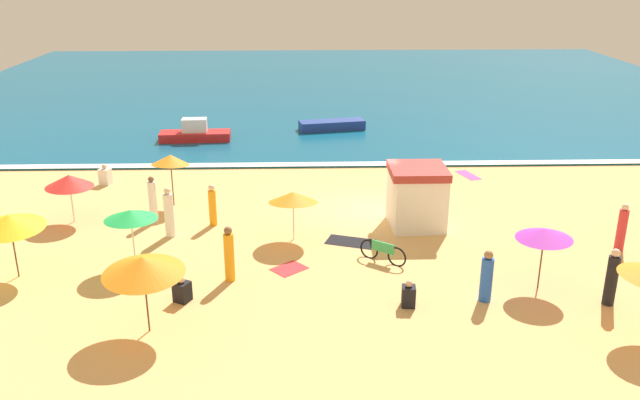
# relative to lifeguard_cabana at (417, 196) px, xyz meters

# --- Properties ---
(ground_plane) EXTENTS (60.00, 60.00, 0.00)m
(ground_plane) POSITION_rel_lifeguard_cabana_xyz_m (-1.92, 1.72, -1.23)
(ground_plane) COLOR #E5B26B
(ocean_water) EXTENTS (60.00, 44.00, 0.10)m
(ocean_water) POSITION_rel_lifeguard_cabana_xyz_m (-1.92, 29.72, -1.18)
(ocean_water) COLOR #0F567A
(ocean_water) RESTS_ON ground_plane
(wave_breaker_foam) EXTENTS (57.00, 0.70, 0.01)m
(wave_breaker_foam) POSITION_rel_lifeguard_cabana_xyz_m (-1.92, 8.02, -1.12)
(wave_breaker_foam) COLOR white
(wave_breaker_foam) RESTS_ON ocean_water
(lifeguard_cabana) EXTENTS (2.16, 2.20, 2.41)m
(lifeguard_cabana) POSITION_rel_lifeguard_cabana_xyz_m (0.00, 0.00, 0.00)
(lifeguard_cabana) COLOR white
(lifeguard_cabana) RESTS_ON ground_plane
(beach_umbrella_1) EXTENTS (1.85, 1.85, 2.06)m
(beach_umbrella_1) POSITION_rel_lifeguard_cabana_xyz_m (-10.13, -3.31, 0.65)
(beach_umbrella_1) COLOR silver
(beach_umbrella_1) RESTS_ON ground_plane
(beach_umbrella_2) EXTENTS (1.95, 1.94, 2.07)m
(beach_umbrella_2) POSITION_rel_lifeguard_cabana_xyz_m (3.03, -5.32, 0.65)
(beach_umbrella_2) COLOR #4C3823
(beach_umbrella_2) RESTS_ON ground_plane
(beach_umbrella_5) EXTENTS (2.67, 2.69, 2.27)m
(beach_umbrella_5) POSITION_rel_lifeguard_cabana_xyz_m (-13.80, -4.00, 0.74)
(beach_umbrella_5) COLOR #4C3823
(beach_umbrella_5) RESTS_ON ground_plane
(beach_umbrella_6) EXTENTS (2.18, 2.17, 1.98)m
(beach_umbrella_6) POSITION_rel_lifeguard_cabana_xyz_m (-13.51, 0.84, 0.48)
(beach_umbrella_6) COLOR silver
(beach_umbrella_6) RESTS_ON ground_plane
(beach_umbrella_7) EXTENTS (2.47, 2.50, 2.37)m
(beach_umbrella_7) POSITION_rel_lifeguard_cabana_xyz_m (-8.77, -7.53, 0.81)
(beach_umbrella_7) COLOR #4C3823
(beach_umbrella_7) RESTS_ON ground_plane
(beach_umbrella_8) EXTENTS (2.04, 2.06, 2.31)m
(beach_umbrella_8) POSITION_rel_lifeguard_cabana_xyz_m (-9.87, 2.59, 0.78)
(beach_umbrella_8) COLOR #4C3823
(beach_umbrella_8) RESTS_ON ground_plane
(beach_umbrella_9) EXTENTS (1.90, 1.94, 1.97)m
(beach_umbrella_9) POSITION_rel_lifeguard_cabana_xyz_m (-4.76, -1.17, 0.44)
(beach_umbrella_9) COLOR silver
(beach_umbrella_9) RESTS_ON ground_plane
(parked_bicycle) EXTENTS (1.49, 1.15, 0.76)m
(parked_bicycle) POSITION_rel_lifeguard_cabana_xyz_m (-1.67, -3.23, -0.84)
(parked_bicycle) COLOR black
(parked_bicycle) RESTS_ON ground_plane
(beachgoer_0) EXTENTS (0.43, 0.43, 1.90)m
(beachgoer_0) POSITION_rel_lifeguard_cabana_xyz_m (-10.30, 0.71, -0.32)
(beachgoer_0) COLOR white
(beachgoer_0) RESTS_ON ground_plane
(beachgoer_1) EXTENTS (0.59, 0.59, 0.85)m
(beachgoer_1) POSITION_rel_lifeguard_cabana_xyz_m (-8.12, -5.81, -0.87)
(beachgoer_1) COLOR black
(beachgoer_1) RESTS_ON ground_plane
(beachgoer_2) EXTENTS (0.44, 0.44, 0.85)m
(beachgoer_2) POSITION_rel_lifeguard_cabana_xyz_m (-1.26, -6.33, -0.86)
(beachgoer_2) COLOR black
(beachgoer_2) RESTS_ON ground_plane
(beachgoer_5) EXTENTS (0.48, 0.48, 1.83)m
(beachgoer_5) POSITION_rel_lifeguard_cabana_xyz_m (4.82, -6.39, -0.36)
(beachgoer_5) COLOR black
(beachgoer_5) RESTS_ON ground_plane
(beachgoer_6) EXTENTS (0.36, 0.36, 1.88)m
(beachgoer_6) POSITION_rel_lifeguard_cabana_xyz_m (-6.80, -4.47, -0.32)
(beachgoer_6) COLOR orange
(beachgoer_6) RESTS_ON ground_plane
(beachgoer_7) EXTENTS (0.39, 0.39, 1.68)m
(beachgoer_7) POSITION_rel_lifeguard_cabana_xyz_m (-7.92, 0.32, -0.41)
(beachgoer_7) COLOR orange
(beachgoer_7) RESTS_ON ground_plane
(beachgoer_8) EXTENTS (0.51, 0.51, 1.93)m
(beachgoer_8) POSITION_rel_lifeguard_cabana_xyz_m (-9.40, -0.75, -0.31)
(beachgoer_8) COLOR white
(beachgoer_8) RESTS_ON ground_plane
(beachgoer_10) EXTENTS (0.45, 0.45, 1.67)m
(beachgoer_10) POSITION_rel_lifeguard_cabana_xyz_m (1.13, -6.05, -0.44)
(beachgoer_10) COLOR blue
(beachgoer_10) RESTS_ON ground_plane
(beachgoer_11) EXTENTS (0.46, 0.46, 1.78)m
(beachgoer_11) POSITION_rel_lifeguard_cabana_xyz_m (6.92, -2.52, -0.38)
(beachgoer_11) COLOR red
(beachgoer_11) RESTS_ON ground_plane
(beachgoer_12) EXTENTS (0.57, 0.57, 0.96)m
(beachgoer_12) POSITION_rel_lifeguard_cabana_xyz_m (-13.51, 5.47, -0.82)
(beachgoer_12) COLOR white
(beachgoer_12) RESTS_ON ground_plane
(beach_towel_0) EXTENTS (1.98, 1.47, 0.01)m
(beach_towel_0) POSITION_rel_lifeguard_cabana_xyz_m (-2.65, -1.50, -1.22)
(beach_towel_0) COLOR black
(beach_towel_0) RESTS_ON ground_plane
(beach_towel_1) EXTENTS (1.05, 1.65, 0.01)m
(beach_towel_1) POSITION_rel_lifeguard_cabana_xyz_m (3.62, 6.31, -1.22)
(beach_towel_1) COLOR #D84CA5
(beach_towel_1) RESTS_ON ground_plane
(beach_towel_2) EXTENTS (1.38, 1.35, 0.01)m
(beach_towel_2) POSITION_rel_lifeguard_cabana_xyz_m (-4.89, -3.70, -1.22)
(beach_towel_2) COLOR red
(beach_towel_2) RESTS_ON ground_plane
(small_boat_0) EXTENTS (4.07, 1.91, 0.55)m
(small_boat_0) POSITION_rel_lifeguard_cabana_xyz_m (-2.56, 15.18, -0.85)
(small_boat_0) COLOR navy
(small_boat_0) RESTS_ON ocean_water
(small_boat_1) EXTENTS (4.01, 1.51, 1.25)m
(small_boat_1) POSITION_rel_lifeguard_cabana_xyz_m (-10.47, 12.91, -0.73)
(small_boat_1) COLOR red
(small_boat_1) RESTS_ON ocean_water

